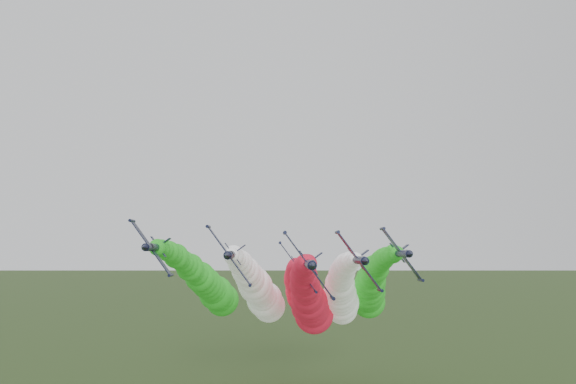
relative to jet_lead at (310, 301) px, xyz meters
name	(u,v)px	position (x,y,z in m)	size (l,w,h in m)	color
jet_lead	(310,301)	(0.00, 0.00, 0.00)	(14.45, 79.80, 24.31)	black
jet_inner_left	(259,291)	(-11.73, 8.24, 1.54)	(13.89, 79.24, 23.75)	black
jet_inner_right	(341,294)	(8.13, 7.63, 0.85)	(13.63, 78.99, 23.50)	black
jet_outer_left	(208,285)	(-24.89, 14.86, 2.57)	(14.12, 79.47, 23.99)	black
jet_outer_right	(371,287)	(17.31, 18.46, 1.70)	(14.25, 79.60, 24.12)	black
jet_trail	(302,294)	(-0.54, 23.75, -0.53)	(14.07, 79.42, 23.93)	black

